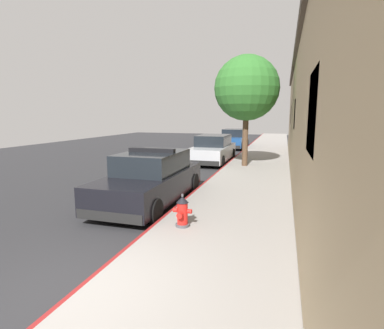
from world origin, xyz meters
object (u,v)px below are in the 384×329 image
parked_car_silver_ahead (213,149)px  fire_hydrant (182,212)px  parked_car_dark_far (234,139)px  street_tree (247,88)px  police_cruiser (152,179)px

parked_car_silver_ahead → fire_hydrant: 10.74m
fire_hydrant → parked_car_dark_far: bearing=95.6°
parked_car_dark_far → street_tree: (2.10, -9.72, 3.22)m
police_cruiser → parked_car_silver_ahead: bearing=90.0°
fire_hydrant → street_tree: size_ratio=0.14×
police_cruiser → parked_car_silver_ahead: (-0.00, 8.46, -0.00)m
police_cruiser → street_tree: (2.01, 6.79, 3.22)m
parked_car_dark_far → fire_hydrant: (1.82, -18.64, -0.22)m
parked_car_silver_ahead → fire_hydrant: (1.73, -10.60, -0.22)m
parked_car_dark_far → street_tree: bearing=-77.8°
parked_car_silver_ahead → street_tree: (2.02, -1.67, 3.22)m
street_tree → police_cruiser: bearing=-106.5°
police_cruiser → fire_hydrant: size_ratio=6.37×
fire_hydrant → street_tree: bearing=88.2°
police_cruiser → parked_car_silver_ahead: 8.46m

